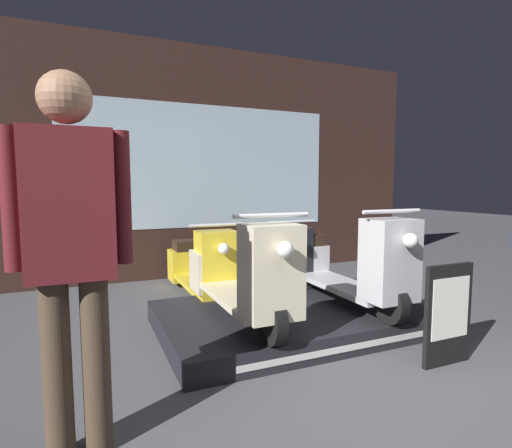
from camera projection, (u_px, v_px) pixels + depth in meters
name	position (u px, v px, depth m)	size (l,w,h in m)	color
ground_plane	(410.00, 425.00, 2.16)	(30.00, 30.00, 0.00)	#4C4C51
shop_wall_back	(203.00, 163.00, 5.63)	(6.85, 0.09, 3.20)	#331E19
display_platform	(291.00, 318.00, 3.62)	(2.33, 1.50, 0.19)	black
scooter_display_left	(239.00, 275.00, 3.33)	(0.55, 1.78, 0.92)	black
scooter_display_right	(343.00, 265.00, 3.75)	(0.55, 1.78, 0.92)	black
scooter_backrow_0	(200.00, 267.00, 4.54)	(0.55, 1.78, 0.92)	black
scooter_backrow_1	(266.00, 262.00, 4.86)	(0.55, 1.78, 0.92)	black
person_left_browsing	(71.00, 238.00, 1.83)	(0.54, 0.23, 1.80)	#473828
price_sign_board	(448.00, 314.00, 2.85)	(0.42, 0.04, 0.74)	black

